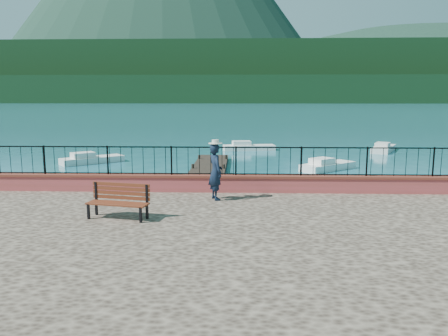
# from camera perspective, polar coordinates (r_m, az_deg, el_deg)

# --- Properties ---
(ground) EXTENTS (2000.00, 2000.00, 0.00)m
(ground) POSITION_cam_1_polar(r_m,az_deg,el_deg) (11.80, 2.84, -12.71)
(ground) COLOR #19596B
(ground) RESTS_ON ground
(parapet) EXTENTS (28.00, 0.46, 0.58)m
(parapet) POSITION_cam_1_polar(r_m,az_deg,el_deg) (14.93, 2.70, -2.03)
(parapet) COLOR #B9434B
(parapet) RESTS_ON promenade
(railing) EXTENTS (27.00, 0.05, 0.95)m
(railing) POSITION_cam_1_polar(r_m,az_deg,el_deg) (14.80, 2.73, 0.88)
(railing) COLOR black
(railing) RESTS_ON parapet
(dock) EXTENTS (2.00, 16.00, 0.30)m
(dock) POSITION_cam_1_polar(r_m,az_deg,el_deg) (23.41, -2.43, -1.21)
(dock) COLOR #2D231C
(dock) RESTS_ON ground
(far_forest) EXTENTS (900.00, 60.00, 18.00)m
(far_forest) POSITION_cam_1_polar(r_m,az_deg,el_deg) (310.97, 2.14, 10.17)
(far_forest) COLOR black
(far_forest) RESTS_ON ground
(foothills) EXTENTS (900.00, 120.00, 44.00)m
(foothills) POSITION_cam_1_polar(r_m,az_deg,el_deg) (371.35, 2.15, 12.04)
(foothills) COLOR black
(foothills) RESTS_ON ground
(companion_hill) EXTENTS (448.00, 384.00, 180.00)m
(companion_hill) POSITION_cam_1_polar(r_m,az_deg,el_deg) (611.94, 23.41, 8.16)
(companion_hill) COLOR #142D23
(companion_hill) RESTS_ON ground
(park_bench) EXTENTS (1.74, 0.87, 0.92)m
(park_bench) POSITION_cam_1_polar(r_m,az_deg,el_deg) (12.03, -13.63, -5.11)
(park_bench) COLOR black
(park_bench) RESTS_ON promenade
(person) EXTENTS (0.64, 0.76, 1.78)m
(person) POSITION_cam_1_polar(r_m,az_deg,el_deg) (13.69, -1.12, -0.50)
(person) COLOR black
(person) RESTS_ON promenade
(hat) EXTENTS (0.44, 0.44, 0.12)m
(hat) POSITION_cam_1_polar(r_m,az_deg,el_deg) (13.56, -1.13, 3.46)
(hat) COLOR silver
(hat) RESTS_ON person
(boat_0) EXTENTS (3.43, 1.75, 0.80)m
(boat_0) POSITION_cam_1_polar(r_m,az_deg,el_deg) (19.10, -11.57, -3.04)
(boat_0) COLOR silver
(boat_0) RESTS_ON ground
(boat_1) EXTENTS (4.07, 2.50, 0.80)m
(boat_1) POSITION_cam_1_polar(r_m,az_deg,el_deg) (20.79, 17.61, -2.29)
(boat_1) COLOR silver
(boat_1) RESTS_ON ground
(boat_2) EXTENTS (3.75, 3.41, 0.80)m
(boat_2) POSITION_cam_1_polar(r_m,az_deg,el_deg) (27.29, 13.43, 0.59)
(boat_2) COLOR white
(boat_2) RESTS_ON ground
(boat_3) EXTENTS (4.01, 3.56, 0.80)m
(boat_3) POSITION_cam_1_polar(r_m,az_deg,el_deg) (30.56, -16.83, 1.36)
(boat_3) COLOR silver
(boat_3) RESTS_ON ground
(boat_4) EXTENTS (4.42, 1.99, 0.80)m
(boat_4) POSITION_cam_1_polar(r_m,az_deg,el_deg) (36.46, 3.29, 2.97)
(boat_4) COLOR white
(boat_4) RESTS_ON ground
(boat_5) EXTENTS (3.08, 4.35, 0.80)m
(boat_5) POSITION_cam_1_polar(r_m,az_deg,el_deg) (37.89, 20.14, 2.66)
(boat_5) COLOR silver
(boat_5) RESTS_ON ground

